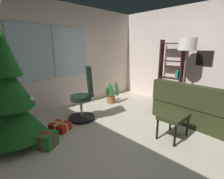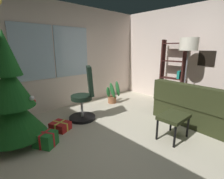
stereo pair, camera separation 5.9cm
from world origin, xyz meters
name	(u,v)px [view 2 (the right image)]	position (x,y,z in m)	size (l,w,h in m)	color
ground_plane	(149,146)	(0.00, 0.00, -0.05)	(4.67, 5.04, 0.10)	beige
wall_back_with_windows	(66,57)	(-0.02, 2.57, 1.28)	(4.67, 0.12, 2.54)	beige
wall_right_with_frames	(211,58)	(2.38, 0.00, 1.27)	(0.12, 5.04, 2.54)	beige
couch	(219,113)	(1.48, -0.54, 0.29)	(1.68, 2.20, 0.83)	#2B3119
footstool	(174,118)	(0.43, -0.15, 0.36)	(0.52, 0.37, 0.42)	#2B3119
holiday_tree	(12,100)	(-1.55, 1.44, 0.73)	(0.90, 0.90, 2.17)	#4C331E
gift_box_red	(60,126)	(-0.84, 1.42, 0.07)	(0.38, 0.41, 0.16)	red
gift_box_green	(45,139)	(-1.24, 1.09, 0.11)	(0.38, 0.40, 0.23)	#1E722D
office_chair	(85,99)	(-0.21, 1.52, 0.45)	(0.60, 0.58, 1.14)	black
bookshelf	(172,76)	(2.12, 0.80, 0.76)	(0.18, 0.64, 1.71)	#341714
floor_lamp	(188,48)	(1.83, 0.33, 1.49)	(0.41, 0.41, 1.72)	slate
potted_plant	(113,94)	(0.97, 1.91, 0.26)	(0.45, 0.43, 0.61)	#975B3A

